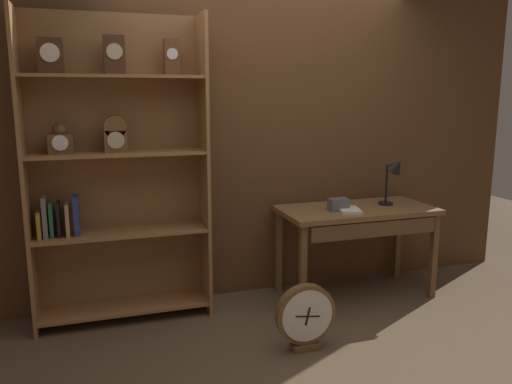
{
  "coord_description": "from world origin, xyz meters",
  "views": [
    {
      "loc": [
        -1.34,
        -2.76,
        1.67
      ],
      "look_at": [
        -0.2,
        0.76,
        0.96
      ],
      "focal_mm": 35.6,
      "sensor_mm": 36.0,
      "label": 1
    }
  ],
  "objects": [
    {
      "name": "ground_plane",
      "position": [
        0.0,
        0.0,
        0.0
      ],
      "size": [
        10.0,
        10.0,
        0.0
      ],
      "primitive_type": "plane",
      "color": "brown"
    },
    {
      "name": "workbench",
      "position": [
        0.71,
        0.83,
        0.66
      ],
      "size": [
        1.27,
        0.62,
        0.75
      ],
      "color": "brown",
      "rests_on": "ground"
    },
    {
      "name": "toolbox_small",
      "position": [
        0.52,
        0.81,
        0.8
      ],
      "size": [
        0.15,
        0.1,
        0.1
      ],
      "primitive_type": "cube",
      "color": "#595960",
      "rests_on": "workbench"
    },
    {
      "name": "bookshelf",
      "position": [
        -1.2,
        1.0,
        1.14
      ],
      "size": [
        1.27,
        0.32,
        2.24
      ],
      "color": "#9E6B3D",
      "rests_on": "ground"
    },
    {
      "name": "back_wood_panel",
      "position": [
        0.0,
        1.23,
        1.3
      ],
      "size": [
        4.8,
        0.05,
        2.6
      ],
      "primitive_type": "cube",
      "color": "brown",
      "rests_on": "ground"
    },
    {
      "name": "open_repair_manual",
      "position": [
        0.58,
        0.75,
        0.76
      ],
      "size": [
        0.21,
        0.25,
        0.02
      ],
      "primitive_type": "cube",
      "rotation": [
        0.0,
        0.0,
        -0.24
      ],
      "color": "silver",
      "rests_on": "workbench"
    },
    {
      "name": "round_clock_large",
      "position": [
        -0.06,
        0.11,
        0.23
      ],
      "size": [
        0.41,
        0.11,
        0.45
      ],
      "color": "brown",
      "rests_on": "ground"
    },
    {
      "name": "desk_lamp",
      "position": [
        1.05,
        0.85,
        1.04
      ],
      "size": [
        0.21,
        0.21,
        0.42
      ],
      "color": "black",
      "rests_on": "workbench"
    }
  ]
}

